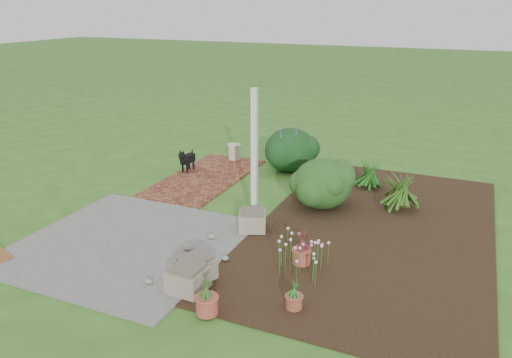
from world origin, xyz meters
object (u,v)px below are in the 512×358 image
at_px(stone_trough_near, 188,279).
at_px(evergreen_shrub, 322,182).
at_px(black_dog, 187,159).
at_px(cream_ceramic_urn, 234,152).

distance_m(stone_trough_near, evergreen_shrub, 3.90).
xyz_separation_m(black_dog, evergreen_shrub, (3.60, -0.75, 0.17)).
xyz_separation_m(black_dog, cream_ceramic_urn, (0.61, 1.34, -0.12)).
bearing_deg(stone_trough_near, evergreen_shrub, 77.73).
relative_size(stone_trough_near, black_dog, 0.80).
relative_size(cream_ceramic_urn, evergreen_shrub, 0.33).
bearing_deg(black_dog, evergreen_shrub, -11.54).
xyz_separation_m(stone_trough_near, black_dog, (-2.77, 4.55, 0.15)).
height_order(stone_trough_near, cream_ceramic_urn, cream_ceramic_urn).
height_order(cream_ceramic_urn, evergreen_shrub, evergreen_shrub).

